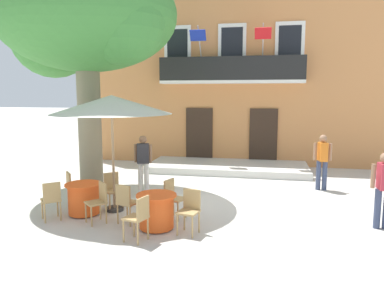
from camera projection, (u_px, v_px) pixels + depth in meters
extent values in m
plane|color=beige|center=(221.00, 198.00, 10.27)|extent=(120.00, 120.00, 0.00)
cube|color=#CC844C|center=(236.00, 74.00, 16.60)|extent=(13.00, 4.00, 7.50)
cube|color=#332319|center=(199.00, 136.00, 15.23)|extent=(1.10, 0.08, 2.30)
cube|color=#332319|center=(263.00, 137.00, 14.73)|extent=(1.10, 0.08, 2.30)
cube|color=silver|center=(178.00, 50.00, 14.92)|extent=(1.10, 0.08, 1.90)
cube|color=black|center=(177.00, 50.00, 14.89)|extent=(0.84, 0.04, 1.60)
cube|color=silver|center=(232.00, 48.00, 14.50)|extent=(1.10, 0.08, 1.90)
cube|color=black|center=(232.00, 48.00, 14.47)|extent=(0.84, 0.04, 1.60)
cube|color=silver|center=(290.00, 47.00, 14.07)|extent=(1.10, 0.08, 1.90)
cube|color=black|center=(290.00, 47.00, 14.04)|extent=(0.84, 0.04, 1.60)
cube|color=silver|center=(231.00, 82.00, 14.40)|extent=(5.60, 0.65, 0.12)
cube|color=black|center=(230.00, 68.00, 14.04)|extent=(5.60, 0.06, 0.90)
cylinder|color=#B2B2B7|center=(200.00, 45.00, 14.27)|extent=(0.04, 0.95, 1.33)
cube|color=#192D9E|center=(198.00, 35.00, 13.79)|extent=(0.60, 0.29, 0.38)
cylinder|color=#B2B2B7|center=(263.00, 43.00, 13.81)|extent=(0.04, 0.95, 1.33)
cube|color=red|center=(263.00, 33.00, 13.33)|extent=(0.60, 0.29, 0.38)
cylinder|color=#47423D|center=(174.00, 77.00, 14.84)|extent=(0.27, 0.27, 0.28)
ellipsoid|color=#4C8E38|center=(174.00, 69.00, 14.79)|extent=(0.35, 0.35, 0.39)
cylinder|color=slate|center=(202.00, 76.00, 14.61)|extent=(0.32, 0.32, 0.33)
ellipsoid|color=#38843D|center=(202.00, 67.00, 14.56)|extent=(0.42, 0.42, 0.43)
cylinder|color=#47423D|center=(231.00, 77.00, 14.40)|extent=(0.32, 0.32, 0.24)
ellipsoid|color=#4C8E38|center=(231.00, 70.00, 14.36)|extent=(0.42, 0.42, 0.32)
cylinder|color=slate|center=(261.00, 77.00, 14.17)|extent=(0.31, 0.31, 0.26)
ellipsoid|color=#38843D|center=(261.00, 67.00, 14.13)|extent=(0.40, 0.40, 0.44)
cylinder|color=slate|center=(292.00, 77.00, 13.95)|extent=(0.29, 0.29, 0.25)
ellipsoid|color=#2D7533|center=(292.00, 69.00, 13.92)|extent=(0.38, 0.38, 0.28)
cube|color=silver|center=(227.00, 167.00, 13.96)|extent=(5.92, 2.44, 0.25)
cylinder|color=#7F755B|center=(90.00, 131.00, 10.69)|extent=(0.67, 0.67, 3.62)
ellipsoid|color=#3D7F38|center=(86.00, 16.00, 10.26)|extent=(5.13, 4.62, 3.08)
sphere|color=#3D7F38|center=(53.00, 35.00, 11.20)|extent=(2.57, 2.57, 2.57)
sphere|color=#3D7F38|center=(122.00, 20.00, 9.54)|extent=(2.31, 2.31, 2.31)
cylinder|color=#EA561E|center=(157.00, 212.00, 7.89)|extent=(0.74, 0.74, 0.68)
cylinder|color=#EA561E|center=(156.00, 195.00, 7.84)|extent=(0.86, 0.86, 0.04)
cylinder|color=#2D2823|center=(157.00, 228.00, 7.94)|extent=(0.44, 0.44, 0.03)
cylinder|color=tan|center=(123.00, 231.00, 7.18)|extent=(0.04, 0.04, 0.45)
cylinder|color=tan|center=(134.00, 226.00, 7.48)|extent=(0.04, 0.04, 0.45)
cylinder|color=tan|center=(138.00, 234.00, 7.02)|extent=(0.04, 0.04, 0.45)
cylinder|color=tan|center=(148.00, 228.00, 7.32)|extent=(0.04, 0.04, 0.45)
cube|color=tan|center=(136.00, 218.00, 7.22)|extent=(0.50, 0.50, 0.04)
cube|color=tan|center=(143.00, 208.00, 7.11)|extent=(0.15, 0.38, 0.42)
cylinder|color=tan|center=(192.00, 227.00, 7.38)|extent=(0.04, 0.04, 0.45)
cylinder|color=tan|center=(177.00, 225.00, 7.52)|extent=(0.04, 0.04, 0.45)
cylinder|color=tan|center=(199.00, 222.00, 7.69)|extent=(0.04, 0.04, 0.45)
cylinder|color=tan|center=(184.00, 220.00, 7.83)|extent=(0.04, 0.04, 0.45)
cube|color=tan|center=(188.00, 212.00, 7.57)|extent=(0.48, 0.48, 0.04)
cube|color=tan|center=(192.00, 199.00, 7.70)|extent=(0.38, 0.13, 0.42)
cylinder|color=tan|center=(186.00, 208.00, 8.61)|extent=(0.04, 0.04, 0.45)
cylinder|color=tan|center=(178.00, 212.00, 8.32)|extent=(0.04, 0.04, 0.45)
cylinder|color=tan|center=(174.00, 206.00, 8.78)|extent=(0.04, 0.04, 0.45)
cylinder|color=tan|center=(165.00, 210.00, 8.49)|extent=(0.04, 0.04, 0.45)
cube|color=tan|center=(176.00, 199.00, 8.52)|extent=(0.51, 0.51, 0.04)
cube|color=tan|center=(169.00, 188.00, 8.58)|extent=(0.16, 0.37, 0.42)
cylinder|color=tan|center=(127.00, 210.00, 8.49)|extent=(0.04, 0.04, 0.45)
cylinder|color=tan|center=(139.00, 212.00, 8.33)|extent=(0.04, 0.04, 0.45)
cylinder|color=tan|center=(118.00, 214.00, 8.19)|extent=(0.04, 0.04, 0.45)
cylinder|color=tan|center=(130.00, 217.00, 8.03)|extent=(0.04, 0.04, 0.45)
cube|color=tan|center=(128.00, 203.00, 8.22)|extent=(0.50, 0.50, 0.04)
cube|color=tan|center=(123.00, 195.00, 8.04)|extent=(0.38, 0.15, 0.42)
cylinder|color=#EA561E|center=(84.00, 199.00, 8.83)|extent=(0.74, 0.74, 0.68)
cylinder|color=#EA561E|center=(83.00, 184.00, 8.78)|extent=(0.86, 0.86, 0.04)
cylinder|color=#2D2823|center=(85.00, 214.00, 8.88)|extent=(0.44, 0.44, 0.03)
cylinder|color=tan|center=(82.00, 195.00, 9.72)|extent=(0.04, 0.04, 0.45)
cylinder|color=tan|center=(85.00, 198.00, 9.43)|extent=(0.04, 0.04, 0.45)
cylinder|color=tan|center=(68.00, 197.00, 9.55)|extent=(0.04, 0.04, 0.45)
cylinder|color=tan|center=(71.00, 200.00, 9.26)|extent=(0.04, 0.04, 0.45)
cube|color=tan|center=(76.00, 188.00, 9.46)|extent=(0.56, 0.56, 0.04)
cube|color=tan|center=(69.00, 181.00, 9.34)|extent=(0.28, 0.31, 0.42)
cylinder|color=tan|center=(42.00, 209.00, 8.53)|extent=(0.04, 0.04, 0.45)
cylinder|color=tan|center=(58.00, 207.00, 8.70)|extent=(0.04, 0.04, 0.45)
cylinder|color=tan|center=(45.00, 214.00, 8.24)|extent=(0.04, 0.04, 0.45)
cylinder|color=tan|center=(61.00, 211.00, 8.41)|extent=(0.04, 0.04, 0.45)
cube|color=tan|center=(51.00, 200.00, 8.43)|extent=(0.57, 0.57, 0.04)
cube|color=tan|center=(52.00, 192.00, 8.25)|extent=(0.31, 0.29, 0.42)
cylinder|color=tan|center=(91.00, 217.00, 8.02)|extent=(0.04, 0.04, 0.45)
cylinder|color=tan|center=(86.00, 213.00, 8.29)|extent=(0.04, 0.04, 0.45)
cylinder|color=tan|center=(106.00, 214.00, 8.21)|extent=(0.04, 0.04, 0.45)
cylinder|color=tan|center=(100.00, 210.00, 8.49)|extent=(0.04, 0.04, 0.45)
cube|color=tan|center=(96.00, 203.00, 8.22)|extent=(0.57, 0.57, 0.04)
cube|color=tan|center=(103.00, 191.00, 8.29)|extent=(0.31, 0.29, 0.42)
cylinder|color=tan|center=(123.00, 201.00, 9.19)|extent=(0.04, 0.04, 0.45)
cylinder|color=tan|center=(110.00, 203.00, 9.01)|extent=(0.04, 0.04, 0.45)
cylinder|color=tan|center=(118.00, 198.00, 9.47)|extent=(0.04, 0.04, 0.45)
cylinder|color=tan|center=(105.00, 200.00, 9.30)|extent=(0.04, 0.04, 0.45)
cube|color=tan|center=(114.00, 191.00, 9.21)|extent=(0.57, 0.57, 0.04)
cube|color=tan|center=(111.00, 181.00, 9.33)|extent=(0.31, 0.29, 0.42)
cylinder|color=#997A56|center=(113.00, 160.00, 9.00)|extent=(0.06, 0.06, 2.55)
cylinder|color=#333333|center=(115.00, 209.00, 9.17)|extent=(0.44, 0.44, 0.08)
cone|color=silver|center=(112.00, 105.00, 8.82)|extent=(2.90, 2.90, 0.45)
cylinder|color=#384260|center=(377.00, 209.00, 7.91)|extent=(0.14, 0.14, 0.87)
cube|color=#B72D3D|center=(384.00, 176.00, 7.80)|extent=(0.23, 0.35, 0.56)
cylinder|color=#9E7051|center=(373.00, 176.00, 7.84)|extent=(0.09, 0.09, 0.52)
cylinder|color=#384260|center=(318.00, 175.00, 11.11)|extent=(0.14, 0.14, 0.88)
cylinder|color=#384260|center=(325.00, 176.00, 11.08)|extent=(0.14, 0.14, 0.88)
cube|color=orange|center=(323.00, 152.00, 10.99)|extent=(0.27, 0.37, 0.56)
sphere|color=#9E7051|center=(323.00, 138.00, 10.94)|extent=(0.22, 0.22, 0.22)
cylinder|color=#9E7051|center=(315.00, 152.00, 11.04)|extent=(0.09, 0.09, 0.52)
cylinder|color=#9E7051|center=(330.00, 152.00, 10.95)|extent=(0.09, 0.09, 0.52)
cylinder|color=silver|center=(141.00, 179.00, 10.59)|extent=(0.14, 0.14, 0.92)
cylinder|color=silver|center=(147.00, 179.00, 10.55)|extent=(0.14, 0.14, 0.92)
cube|color=#2D2D33|center=(143.00, 153.00, 10.47)|extent=(0.39, 0.31, 0.56)
sphere|color=brown|center=(143.00, 139.00, 10.42)|extent=(0.22, 0.22, 0.22)
cylinder|color=brown|center=(136.00, 153.00, 10.51)|extent=(0.09, 0.09, 0.52)
cylinder|color=brown|center=(150.00, 154.00, 10.43)|extent=(0.09, 0.09, 0.52)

